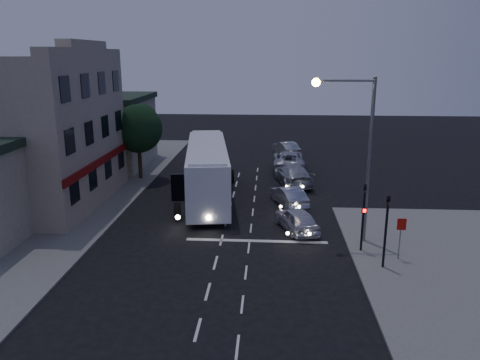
# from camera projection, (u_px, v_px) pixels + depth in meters

# --- Properties ---
(ground) EXTENTS (120.00, 120.00, 0.00)m
(ground) POSITION_uv_depth(u_px,v_px,m) (218.00, 255.00, 24.68)
(ground) COLOR black
(sidewalk_far) EXTENTS (12.00, 50.00, 0.12)m
(sidewalk_far) POSITION_uv_depth(u_px,v_px,m) (48.00, 203.00, 33.17)
(sidewalk_far) COLOR slate
(sidewalk_far) RESTS_ON ground
(road_markings) EXTENTS (8.00, 30.55, 0.01)m
(road_markings) POSITION_uv_depth(u_px,v_px,m) (245.00, 232.00, 27.78)
(road_markings) COLOR silver
(road_markings) RESTS_ON ground
(tour_bus) EXTENTS (4.52, 13.42, 4.03)m
(tour_bus) POSITION_uv_depth(u_px,v_px,m) (207.00, 169.00, 33.84)
(tour_bus) COLOR white
(tour_bus) RESTS_ON ground
(car_suv) EXTENTS (2.88, 4.43, 1.40)m
(car_suv) POSITION_uv_depth(u_px,v_px,m) (296.00, 219.00, 27.89)
(car_suv) COLOR silver
(car_suv) RESTS_ON ground
(car_sedan_a) EXTENTS (2.74, 4.43, 1.38)m
(car_sedan_a) POSITION_uv_depth(u_px,v_px,m) (289.00, 196.00, 32.54)
(car_sedan_a) COLOR #B1B7C5
(car_sedan_a) RESTS_ON ground
(car_sedan_b) EXTENTS (3.34, 5.98, 1.64)m
(car_sedan_b) POSITION_uv_depth(u_px,v_px,m) (293.00, 175.00, 37.87)
(car_sedan_b) COLOR #AAAEB7
(car_sedan_b) RESTS_ON ground
(car_sedan_c) EXTENTS (2.82, 6.05, 1.68)m
(car_sedan_c) POSITION_uv_depth(u_px,v_px,m) (289.00, 160.00, 43.02)
(car_sedan_c) COLOR #ADAEBA
(car_sedan_c) RESTS_ON ground
(car_extra) EXTENTS (2.99, 4.77, 1.49)m
(car_extra) POSITION_uv_depth(u_px,v_px,m) (286.00, 148.00, 48.82)
(car_extra) COLOR silver
(car_extra) RESTS_ON ground
(traffic_signal_main) EXTENTS (0.25, 0.35, 4.10)m
(traffic_signal_main) POSITION_uv_depth(u_px,v_px,m) (364.00, 209.00, 24.33)
(traffic_signal_main) COLOR black
(traffic_signal_main) RESTS_ON sidewalk_near
(traffic_signal_side) EXTENTS (0.18, 0.15, 4.10)m
(traffic_signal_side) POSITION_uv_depth(u_px,v_px,m) (386.00, 223.00, 22.39)
(traffic_signal_side) COLOR black
(traffic_signal_side) RESTS_ON sidewalk_near
(regulatory_sign) EXTENTS (0.45, 0.12, 2.20)m
(regulatory_sign) POSITION_uv_depth(u_px,v_px,m) (401.00, 232.00, 23.47)
(regulatory_sign) COLOR slate
(regulatory_sign) RESTS_ON sidewalk_near
(streetlight) EXTENTS (3.32, 0.44, 9.00)m
(streetlight) POSITION_uv_depth(u_px,v_px,m) (358.00, 142.00, 24.86)
(streetlight) COLOR slate
(streetlight) RESTS_ON sidewalk_near
(main_building) EXTENTS (10.12, 12.00, 11.00)m
(main_building) POSITION_uv_depth(u_px,v_px,m) (26.00, 131.00, 31.91)
(main_building) COLOR gray
(main_building) RESTS_ON sidewalk_far
(low_building_north) EXTENTS (9.40, 9.40, 6.50)m
(low_building_north) POSITION_uv_depth(u_px,v_px,m) (98.00, 130.00, 43.91)
(low_building_north) COLOR gray
(low_building_north) RESTS_ON sidewalk_far
(street_tree) EXTENTS (4.00, 4.00, 6.20)m
(street_tree) POSITION_uv_depth(u_px,v_px,m) (138.00, 126.00, 38.50)
(street_tree) COLOR black
(street_tree) RESTS_ON sidewalk_far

